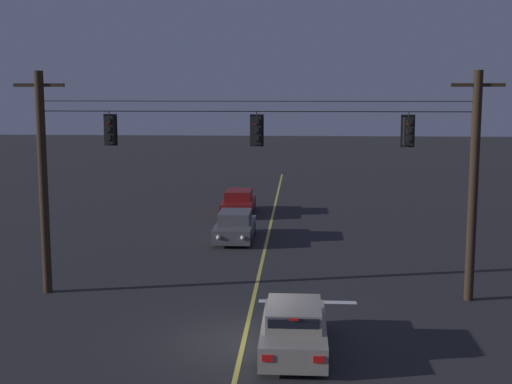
{
  "coord_description": "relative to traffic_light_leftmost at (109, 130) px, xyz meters",
  "views": [
    {
      "loc": [
        1.64,
        -19.96,
        7.37
      ],
      "look_at": [
        0.0,
        5.48,
        3.62
      ],
      "focal_mm": 49.61,
      "sensor_mm": 36.0,
      "label": 1
    }
  ],
  "objects": [
    {
      "name": "car_oncoming_trailing",
      "position": [
        3.04,
        16.7,
        -5.27
      ],
      "size": [
        1.8,
        4.42,
        1.39
      ],
      "color": "maroon",
      "rests_on": "ground"
    },
    {
      "name": "traffic_light_centre",
      "position": [
        10.37,
        0.0,
        0.0
      ],
      "size": [
        0.48,
        0.41,
        1.22
      ],
      "color": "black"
    },
    {
      "name": "car_waiting_near_lane",
      "position": [
        6.56,
        -5.26,
        -5.27
      ],
      "size": [
        1.8,
        4.33,
        1.39
      ],
      "color": "gray",
      "rests_on": "ground"
    },
    {
      "name": "lane_centre_stripe",
      "position": [
        5.09,
        6.02,
        -5.92
      ],
      "size": [
        0.14,
        60.0,
        0.01
      ],
      "primitive_type": "cube",
      "color": "#D1C64C",
      "rests_on": "ground"
    },
    {
      "name": "traffic_light_left_inner",
      "position": [
        5.17,
        0.0,
        0.0
      ],
      "size": [
        0.48,
        0.41,
        1.22
      ],
      "color": "black"
    },
    {
      "name": "ground_plane",
      "position": [
        5.09,
        -4.46,
        -5.92
      ],
      "size": [
        180.0,
        180.0,
        0.0
      ],
      "primitive_type": "plane",
      "color": "#28282B"
    },
    {
      "name": "car_oncoming_lead",
      "position": [
        3.51,
        9.42,
        -5.27
      ],
      "size": [
        1.8,
        4.42,
        1.39
      ],
      "color": "#4C4C51",
      "rests_on": "ground"
    },
    {
      "name": "traffic_light_leftmost",
      "position": [
        0.0,
        0.0,
        0.0
      ],
      "size": [
        0.48,
        0.41,
        1.22
      ],
      "color": "black"
    },
    {
      "name": "stop_bar_paint",
      "position": [
        6.99,
        -0.58,
        -5.92
      ],
      "size": [
        3.4,
        0.36,
        0.01
      ],
      "primitive_type": "cube",
      "color": "silver",
      "rests_on": "ground"
    },
    {
      "name": "signal_span_assembly",
      "position": [
        5.09,
        0.02,
        -1.78
      ],
      "size": [
        16.9,
        0.32,
        7.97
      ],
      "color": "#2D2116",
      "rests_on": "ground"
    }
  ]
}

